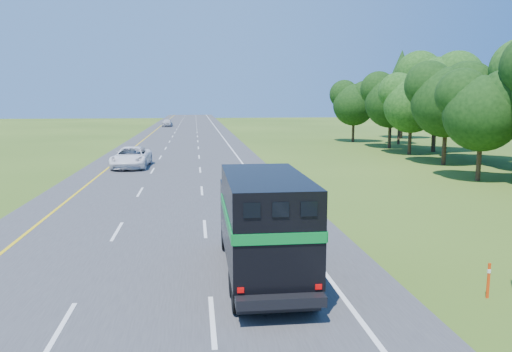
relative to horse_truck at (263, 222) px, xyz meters
The scene contains 6 objects.
road 36.26m from the horse_truck, 95.54° to the left, with size 15.00×260.00×0.04m, color #38383A.
lane_markings 36.26m from the horse_truck, 95.54° to the left, with size 11.15×260.00×0.01m.
horse_truck is the anchor object (origin of this frame).
white_suv 27.22m from the horse_truck, 105.27° to the left, with size 2.74×5.94×1.65m, color white.
far_car 88.10m from the horse_truck, 94.91° to the left, with size 1.83×4.55×1.55m, color silver.
delineator 6.59m from the horse_truck, 21.52° to the right, with size 0.08×0.05×1.02m.
Camera 1 is at (1.48, -0.79, 5.50)m, focal length 35.00 mm.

